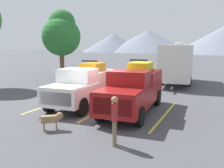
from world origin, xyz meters
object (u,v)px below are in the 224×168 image
at_px(camper_trailer_a, 177,62).
at_px(dog, 53,118).
at_px(pickup_truck_a, 84,85).
at_px(pickup_truck_b, 134,88).
at_px(person_a, 115,117).

bearing_deg(camper_trailer_a, dog, -99.97).
bearing_deg(pickup_truck_a, pickup_truck_b, -2.16).
relative_size(camper_trailer_a, person_a, 4.88).
height_order(pickup_truck_b, person_a, pickup_truck_b).
distance_m(camper_trailer_a, person_a, 14.56).
distance_m(pickup_truck_a, camper_trailer_a, 10.57).
xyz_separation_m(camper_trailer_a, person_a, (0.41, -14.53, -0.95)).
relative_size(pickup_truck_b, person_a, 3.46).
distance_m(camper_trailer_a, dog, 14.39).
relative_size(pickup_truck_a, pickup_truck_b, 0.91).
bearing_deg(dog, camper_trailer_a, 80.03).
xyz_separation_m(pickup_truck_a, person_a, (3.91, -4.58, -0.18)).
bearing_deg(camper_trailer_a, pickup_truck_b, -92.65).
xyz_separation_m(pickup_truck_a, camper_trailer_a, (3.49, 9.95, 0.77)).
bearing_deg(person_a, dog, 171.59).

